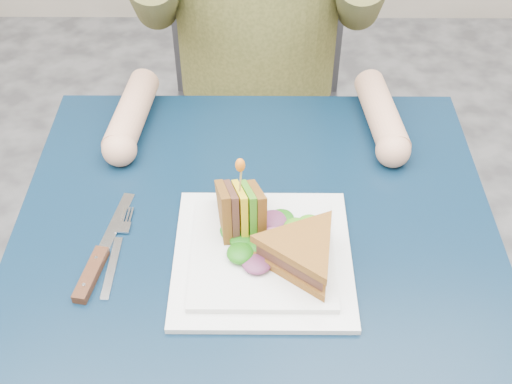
{
  "coord_description": "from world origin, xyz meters",
  "views": [
    {
      "loc": [
        0.0,
        -0.64,
        1.46
      ],
      "look_at": [
        0.0,
        0.02,
        0.82
      ],
      "focal_mm": 45.0,
      "sensor_mm": 36.0,
      "label": 1
    }
  ],
  "objects_px": {
    "plate": "(263,255)",
    "knife": "(96,264)",
    "fork": "(116,253)",
    "chair": "(257,89)",
    "sandwich_upright": "(241,212)",
    "table": "(255,274)",
    "sandwich_flat": "(302,253)"
  },
  "relations": [
    {
      "from": "plate",
      "to": "knife",
      "type": "bearing_deg",
      "value": -176.35
    },
    {
      "from": "fork",
      "to": "knife",
      "type": "xyz_separation_m",
      "value": [
        -0.02,
        -0.02,
        0.0
      ]
    },
    {
      "from": "plate",
      "to": "chair",
      "type": "bearing_deg",
      "value": 90.88
    },
    {
      "from": "sandwich_upright",
      "to": "fork",
      "type": "height_order",
      "value": "sandwich_upright"
    },
    {
      "from": "chair",
      "to": "fork",
      "type": "xyz_separation_m",
      "value": [
        -0.21,
        -0.7,
        0.19
      ]
    },
    {
      "from": "plate",
      "to": "fork",
      "type": "xyz_separation_m",
      "value": [
        -0.22,
        0.01,
        -0.01
      ]
    },
    {
      "from": "table",
      "to": "plate",
      "type": "height_order",
      "value": "plate"
    },
    {
      "from": "sandwich_upright",
      "to": "chair",
      "type": "bearing_deg",
      "value": 88.19
    },
    {
      "from": "fork",
      "to": "table",
      "type": "bearing_deg",
      "value": 7.18
    },
    {
      "from": "chair",
      "to": "plate",
      "type": "height_order",
      "value": "chair"
    },
    {
      "from": "table",
      "to": "sandwich_upright",
      "type": "distance_m",
      "value": 0.14
    },
    {
      "from": "chair",
      "to": "sandwich_upright",
      "type": "distance_m",
      "value": 0.7
    },
    {
      "from": "sandwich_flat",
      "to": "sandwich_upright",
      "type": "distance_m",
      "value": 0.11
    },
    {
      "from": "chair",
      "to": "plate",
      "type": "xyz_separation_m",
      "value": [
        0.01,
        -0.71,
        0.2
      ]
    },
    {
      "from": "sandwich_flat",
      "to": "plate",
      "type": "bearing_deg",
      "value": 155.56
    },
    {
      "from": "sandwich_flat",
      "to": "fork",
      "type": "height_order",
      "value": "sandwich_flat"
    },
    {
      "from": "fork",
      "to": "plate",
      "type": "bearing_deg",
      "value": -2.31
    },
    {
      "from": "chair",
      "to": "plate",
      "type": "distance_m",
      "value": 0.73
    },
    {
      "from": "plate",
      "to": "sandwich_flat",
      "type": "height_order",
      "value": "sandwich_flat"
    },
    {
      "from": "table",
      "to": "sandwich_flat",
      "type": "relative_size",
      "value": 3.63
    },
    {
      "from": "chair",
      "to": "fork",
      "type": "height_order",
      "value": "chair"
    },
    {
      "from": "chair",
      "to": "sandwich_upright",
      "type": "height_order",
      "value": "chair"
    },
    {
      "from": "table",
      "to": "plate",
      "type": "relative_size",
      "value": 2.88
    },
    {
      "from": "chair",
      "to": "table",
      "type": "bearing_deg",
      "value": -90.0
    },
    {
      "from": "knife",
      "to": "sandwich_upright",
      "type": "bearing_deg",
      "value": 16.0
    },
    {
      "from": "plate",
      "to": "sandwich_upright",
      "type": "distance_m",
      "value": 0.07
    },
    {
      "from": "plate",
      "to": "table",
      "type": "bearing_deg",
      "value": 107.19
    },
    {
      "from": "plate",
      "to": "sandwich_upright",
      "type": "height_order",
      "value": "sandwich_upright"
    },
    {
      "from": "table",
      "to": "plate",
      "type": "distance_m",
      "value": 0.1
    },
    {
      "from": "sandwich_flat",
      "to": "fork",
      "type": "bearing_deg",
      "value": 172.95
    },
    {
      "from": "table",
      "to": "plate",
      "type": "bearing_deg",
      "value": -72.81
    },
    {
      "from": "chair",
      "to": "sandwich_flat",
      "type": "height_order",
      "value": "chair"
    }
  ]
}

